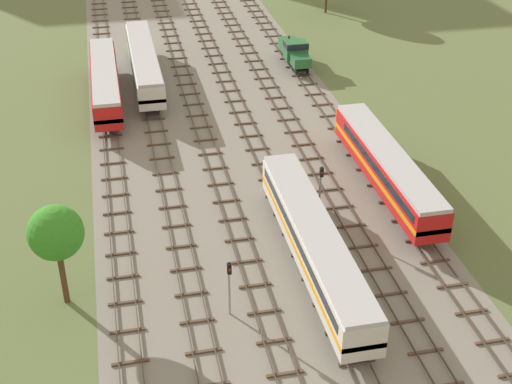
% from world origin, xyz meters
% --- Properties ---
extents(ground_plane, '(480.00, 480.00, 0.00)m').
position_xyz_m(ground_plane, '(0.00, 56.00, 0.00)').
color(ground_plane, '#5B6B3D').
extents(ballast_bed, '(27.33, 176.00, 0.01)m').
position_xyz_m(ballast_bed, '(0.00, 56.00, 0.00)').
color(ballast_bed, gray).
rests_on(ballast_bed, ground).
extents(track_far_left, '(2.40, 126.00, 0.29)m').
position_xyz_m(track_far_left, '(-11.67, 57.00, 0.14)').
color(track_far_left, '#47382D').
rests_on(track_far_left, ground).
extents(track_left, '(2.40, 126.00, 0.29)m').
position_xyz_m(track_left, '(-7.00, 57.00, 0.14)').
color(track_left, '#47382D').
rests_on(track_left, ground).
extents(track_centre_left, '(2.40, 126.00, 0.29)m').
position_xyz_m(track_centre_left, '(-2.33, 57.00, 0.14)').
color(track_centre_left, '#47382D').
rests_on(track_centre_left, ground).
extents(track_centre, '(2.40, 126.00, 0.29)m').
position_xyz_m(track_centre, '(2.33, 57.00, 0.14)').
color(track_centre, '#47382D').
rests_on(track_centre, ground).
extents(track_centre_right, '(2.40, 126.00, 0.29)m').
position_xyz_m(track_centre_right, '(7.00, 57.00, 0.14)').
color(track_centre_right, '#47382D').
rests_on(track_centre_right, ground).
extents(track_right, '(2.40, 126.00, 0.29)m').
position_xyz_m(track_right, '(11.67, 57.00, 0.14)').
color(track_right, '#47382D').
rests_on(track_right, ground).
extents(passenger_coach_centre_nearest, '(2.96, 22.00, 3.80)m').
position_xyz_m(passenger_coach_centre_nearest, '(2.33, 38.50, 2.61)').
color(passenger_coach_centre_nearest, beige).
rests_on(passenger_coach_centre_nearest, ground).
extents(diesel_railcar_right_near, '(2.96, 20.50, 3.80)m').
position_xyz_m(diesel_railcar_right_near, '(11.67, 48.31, 2.60)').
color(diesel_railcar_right_near, red).
rests_on(diesel_railcar_right_near, ground).
extents(diesel_railcar_far_left_mid, '(2.96, 20.50, 3.80)m').
position_xyz_m(diesel_railcar_far_left_mid, '(-11.67, 73.30, 2.60)').
color(diesel_railcar_far_left_mid, red).
rests_on(diesel_railcar_far_left_mid, ground).
extents(passenger_coach_left_midfar, '(2.96, 22.00, 3.80)m').
position_xyz_m(passenger_coach_left_midfar, '(-7.00, 78.35, 2.61)').
color(passenger_coach_left_midfar, white).
rests_on(passenger_coach_left_midfar, ground).
extents(shunter_loco_right_far, '(2.74, 8.46, 3.10)m').
position_xyz_m(shunter_loco_right_far, '(11.67, 79.77, 2.01)').
color(shunter_loco_right_far, '#286638').
rests_on(shunter_loco_right_far, ground).
extents(signal_post_nearest, '(0.28, 0.47, 5.13)m').
position_xyz_m(signal_post_nearest, '(4.67, 45.01, 3.27)').
color(signal_post_nearest, gray).
rests_on(signal_post_nearest, ground).
extents(signal_post_near, '(0.28, 0.47, 4.50)m').
position_xyz_m(signal_post_near, '(-4.67, 34.81, 2.90)').
color(signal_post_near, gray).
rests_on(signal_post_near, ground).
extents(lineside_tree_0, '(3.80, 3.80, 7.73)m').
position_xyz_m(lineside_tree_0, '(-15.65, 38.59, 5.78)').
color(lineside_tree_0, '#4C331E').
rests_on(lineside_tree_0, ground).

